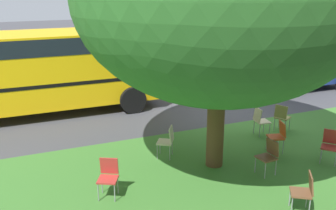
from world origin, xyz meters
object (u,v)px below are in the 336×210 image
chair_0 (167,140)px  chair_4 (282,116)px  chair_2 (330,144)px  chair_1 (260,119)px  chair_7 (278,134)px  parked_car (305,70)px  school_bus (9,67)px  chair_5 (305,190)px  chair_6 (108,175)px  chair_3 (269,154)px

chair_0 → chair_4: 4.09m
chair_4 → chair_2: bearing=83.9°
chair_0 → chair_1: same height
chair_7 → chair_0: bearing=-15.7°
parked_car → school_bus: bearing=-4.6°
chair_7 → chair_5: bearing=62.2°
chair_1 → chair_5: same height
chair_7 → parked_car: 7.33m
chair_5 → chair_6: (3.53, -2.15, 0.00)m
chair_1 → chair_4: bearing=-179.0°
chair_1 → chair_5: bearing=66.7°
chair_3 → chair_5: bearing=78.0°
school_bus → chair_4: bearing=148.4°
chair_3 → chair_7: size_ratio=1.00×
chair_1 → school_bus: school_bus is taller
chair_5 → chair_6: 4.14m
chair_3 → chair_5: 1.71m
chair_0 → chair_3: (-1.95, 1.79, 0.00)m
chair_0 → parked_car: 9.31m
chair_0 → chair_2: same height
parked_car → chair_0: bearing=26.9°
chair_6 → parked_car: parked_car is taller
chair_0 → chair_2: size_ratio=1.00×
chair_2 → chair_4: bearing=-96.1°
chair_0 → chair_1: bearing=-173.4°
chair_7 → parked_car: bearing=-136.5°
chair_3 → parked_car: 8.74m
parked_car → school_bus: 12.11m
chair_0 → chair_4: size_ratio=1.00×
chair_1 → chair_5: size_ratio=1.00×
chair_1 → school_bus: bearing=-34.6°
chair_0 → chair_2: (-3.83, 1.88, 0.00)m
chair_4 → chair_7: (1.09, 1.23, 0.00)m
chair_4 → school_bus: school_bus is taller
chair_0 → school_bus: size_ratio=0.08×
chair_3 → parked_car: size_ratio=0.24×
chair_1 → chair_6: same height
chair_3 → chair_4: size_ratio=1.00×
chair_5 → chair_2: bearing=-144.6°
chair_2 → chair_4: same height
parked_car → school_bus: school_bus is taller
chair_0 → parked_car: parked_car is taller
chair_1 → school_bus: (6.99, -4.81, 1.24)m
chair_1 → parked_car: 6.34m
chair_5 → parked_car: size_ratio=0.24×
chair_5 → chair_6: same height
chair_1 → chair_7: size_ratio=1.00×
chair_5 → school_bus: 10.24m
chair_0 → chair_5: (-1.59, 3.46, 0.00)m
chair_4 → chair_0: bearing=5.5°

